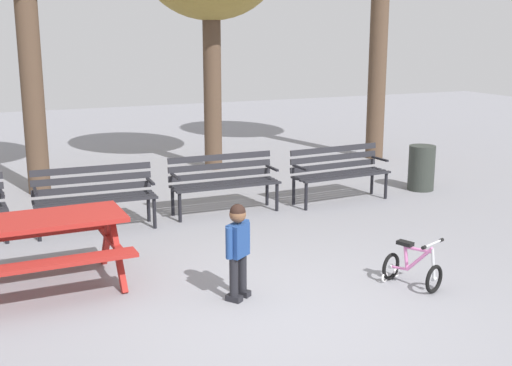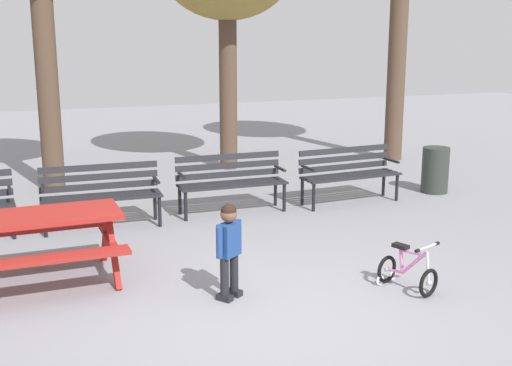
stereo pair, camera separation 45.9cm
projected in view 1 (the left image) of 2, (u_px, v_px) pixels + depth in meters
The scene contains 8 objects.
ground at pixel (282, 316), 6.17m from camera, with size 36.00×36.00×0.00m, color gray.
picnic_table at pixel (35, 235), 6.69m from camera, with size 1.83×1.38×0.79m.
park_bench_left at pixel (94, 193), 8.76m from camera, with size 1.62×0.51×0.85m.
park_bench_right at pixel (223, 179), 9.61m from camera, with size 1.61×0.48×0.85m.
park_bench_far_right at pixel (338, 169), 10.26m from camera, with size 1.63×0.56×0.85m.
child_standing at pixel (238, 244), 6.45m from camera, with size 0.32×0.27×0.98m.
kids_bicycle at pixel (412, 268), 6.86m from camera, with size 0.52×0.63×0.54m.
trash_bin at pixel (421, 168), 11.01m from camera, with size 0.44×0.44×0.76m, color #2D332D.
Camera 1 is at (-2.55, -5.14, 2.62)m, focal length 45.93 mm.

